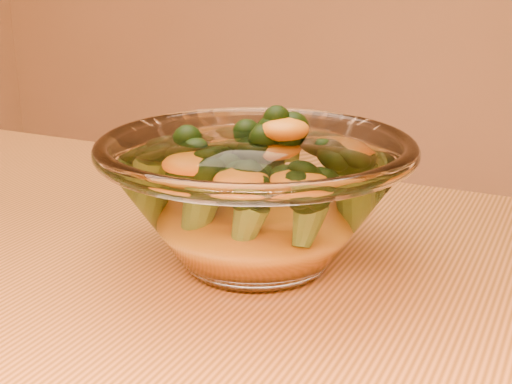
% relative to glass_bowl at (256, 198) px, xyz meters
% --- Properties ---
extents(glass_bowl, '(0.25, 0.25, 0.11)m').
position_rel_glass_bowl_xyz_m(glass_bowl, '(0.00, 0.00, 0.00)').
color(glass_bowl, white).
rests_on(glass_bowl, table).
extents(cheese_sauce, '(0.13, 0.13, 0.04)m').
position_rel_glass_bowl_xyz_m(cheese_sauce, '(0.00, 0.00, -0.02)').
color(cheese_sauce, orange).
rests_on(cheese_sauce, glass_bowl).
extents(broccoli_heap, '(0.17, 0.15, 0.09)m').
position_rel_glass_bowl_xyz_m(broccoli_heap, '(-0.01, 0.01, 0.02)').
color(broccoli_heap, black).
rests_on(broccoli_heap, cheese_sauce).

